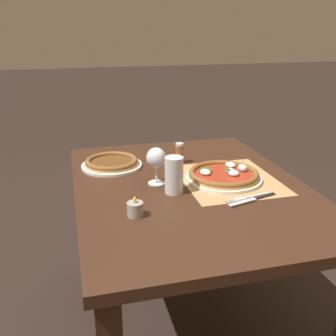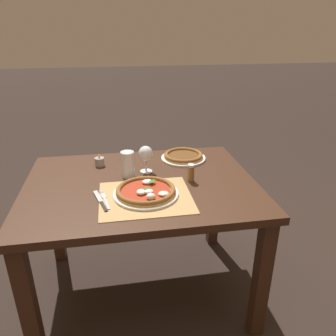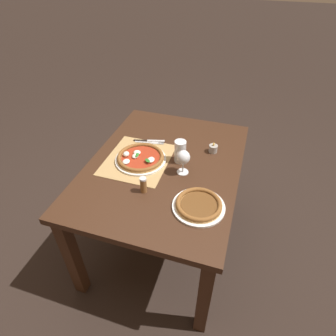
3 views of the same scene
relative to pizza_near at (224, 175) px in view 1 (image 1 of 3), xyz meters
name	(u,v)px [view 1 (image 1 of 3)]	position (x,y,z in m)	size (l,w,h in m)	color
ground_plane	(187,328)	(-0.01, 0.15, -0.76)	(24.00, 24.00, 0.00)	black
dining_table	(189,208)	(-0.01, 0.15, -0.13)	(1.22, 0.92, 0.74)	#382114
paper_placemat	(229,180)	(-0.01, -0.02, -0.02)	(0.45, 0.39, 0.00)	#A88451
pizza_near	(224,175)	(0.00, 0.00, 0.00)	(0.32, 0.32, 0.05)	silver
pizza_far	(112,163)	(0.28, 0.44, 0.00)	(0.28, 0.28, 0.04)	silver
wine_glass	(156,159)	(0.03, 0.28, 0.08)	(0.08, 0.08, 0.16)	silver
pint_glass	(174,176)	(-0.07, 0.24, 0.05)	(0.07, 0.07, 0.15)	silver
fork	(247,198)	(-0.20, -0.01, -0.02)	(0.05, 0.20, 0.00)	#B7B7BC
knife	(252,199)	(-0.22, -0.03, -0.02)	(0.07, 0.21, 0.01)	black
votive_candle	(135,210)	(-0.23, 0.42, 0.00)	(0.06, 0.06, 0.07)	gray
pepper_shaker	(179,153)	(0.25, 0.12, 0.03)	(0.04, 0.04, 0.10)	brown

